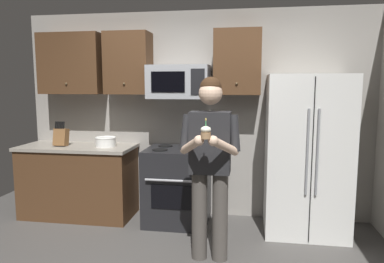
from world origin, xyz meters
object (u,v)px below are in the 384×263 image
object	(u,v)px
knife_block	(61,137)
refrigerator	(307,155)
person	(210,159)
bowl_large_white	(106,141)
cupcake	(206,132)
microwave	(179,82)
oven_range	(177,186)

from	to	relation	value
knife_block	refrigerator	bearing A→B (deg)	-0.18
refrigerator	person	xyz separation A→B (m)	(-1.00, -0.85, 0.10)
bowl_large_white	cupcake	distance (m)	1.90
refrigerator	knife_block	world-z (taller)	refrigerator
microwave	bowl_large_white	size ratio (longest dim) A/B	2.88
microwave	knife_block	world-z (taller)	microwave
oven_range	person	bearing A→B (deg)	-60.74
bowl_large_white	person	xyz separation A→B (m)	(1.41, -0.90, 0.01)
refrigerator	microwave	bearing A→B (deg)	173.97
bowl_large_white	person	bearing A→B (deg)	-32.51
bowl_large_white	microwave	bearing A→B (deg)	6.41
oven_range	person	world-z (taller)	person
oven_range	person	size ratio (longest dim) A/B	0.53
knife_block	cupcake	distance (m)	2.33
oven_range	bowl_large_white	world-z (taller)	bowl_large_white
microwave	refrigerator	world-z (taller)	microwave
bowl_large_white	person	world-z (taller)	person
microwave	person	xyz separation A→B (m)	(0.50, -1.00, -0.72)
refrigerator	person	bearing A→B (deg)	-139.88
microwave	person	world-z (taller)	microwave
person	refrigerator	bearing A→B (deg)	40.12
oven_range	refrigerator	distance (m)	1.56
refrigerator	person	size ratio (longest dim) A/B	1.02
refrigerator	cupcake	distance (m)	1.59
oven_range	bowl_large_white	distance (m)	1.06
refrigerator	knife_block	distance (m)	2.99
microwave	person	distance (m)	1.33
bowl_large_white	cupcake	world-z (taller)	cupcake
knife_block	person	world-z (taller)	person
microwave	refrigerator	xyz separation A→B (m)	(1.50, -0.16, -0.82)
oven_range	knife_block	bearing A→B (deg)	-178.86
bowl_large_white	knife_block	bearing A→B (deg)	-175.42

